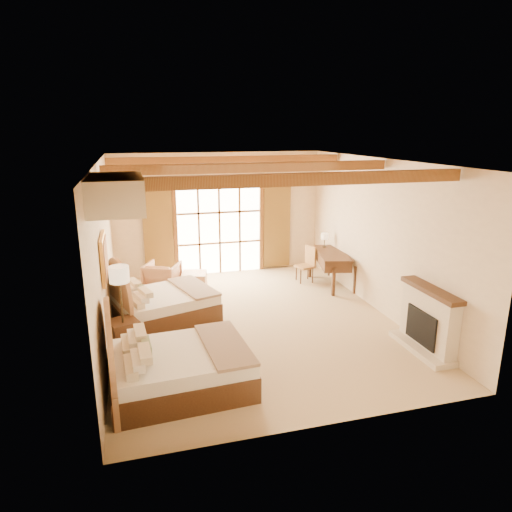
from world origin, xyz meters
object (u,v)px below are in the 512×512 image
object	(u,v)px
bed_far	(158,303)
armchair	(162,277)
bed_near	(170,366)
desk	(332,268)
nightstand	(124,335)

from	to	relation	value
bed_far	armchair	xyz separation A→B (m)	(0.23, 1.74, -0.02)
bed_near	bed_far	size ratio (longest dim) A/B	0.92
bed_near	armchair	distance (m)	4.43
bed_far	desk	world-z (taller)	bed_far
desk	armchair	bearing A→B (deg)	-175.67
desk	bed_far	bearing A→B (deg)	-152.45
bed_far	nightstand	size ratio (longest dim) A/B	4.15
armchair	desk	world-z (taller)	desk
nightstand	armchair	distance (m)	3.03
armchair	bed_near	bearing A→B (deg)	111.96
bed_near	desk	size ratio (longest dim) A/B	1.26
bed_near	nightstand	distance (m)	1.67
nightstand	bed_near	bearing A→B (deg)	-86.56
bed_far	desk	distance (m)	4.46
bed_near	nightstand	bearing A→B (deg)	109.91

